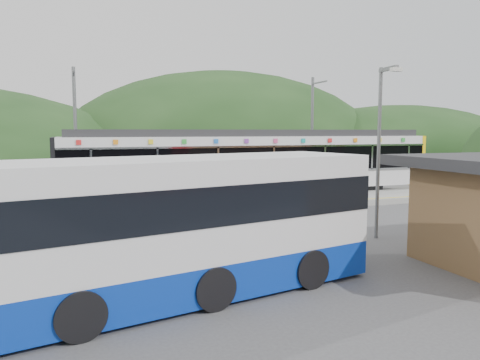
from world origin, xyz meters
name	(u,v)px	position (x,y,z in m)	size (l,w,h in m)	color
ground	(261,221)	(0.00, 0.00, 0.00)	(120.00, 120.00, 0.00)	#4C4C4F
hills	(327,197)	(6.19, 5.29, 0.00)	(146.00, 149.00, 26.00)	#1E3D19
platform	(234,205)	(0.00, 3.30, 0.15)	(26.00, 3.20, 0.30)	#9E9E99
yellow_line	(244,206)	(0.00, 2.00, 0.30)	(26.00, 0.10, 0.01)	yellow
train	(254,161)	(2.09, 6.00, 2.06)	(20.44, 3.01, 3.74)	black
catenary_mast_west	(76,132)	(-7.00, 8.56, 3.65)	(0.18, 1.80, 7.00)	slate
catenary_mast_east	(312,132)	(7.00, 8.56, 3.65)	(0.18, 1.80, 7.00)	slate
bus	(130,236)	(-6.15, -7.69, 1.49)	(11.66, 4.94, 3.10)	#0B33AC
lamp_post	(381,138)	(2.56, -4.36, 3.46)	(0.36, 1.03, 5.79)	slate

